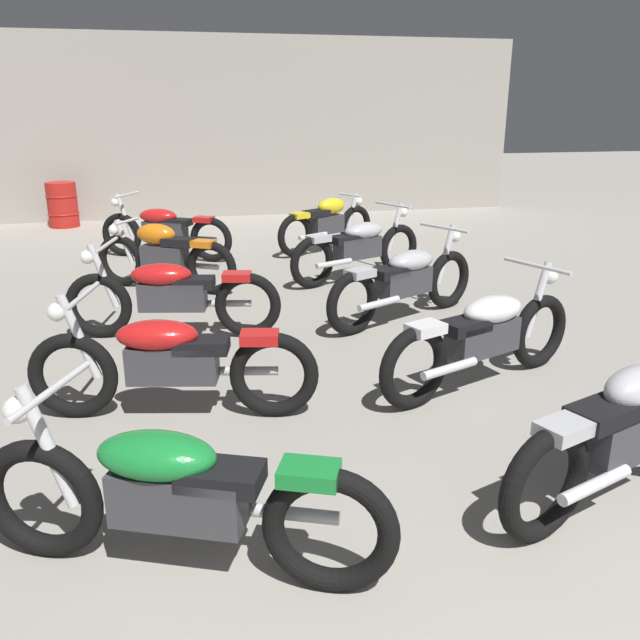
# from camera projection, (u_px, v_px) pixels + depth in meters

# --- Properties ---
(back_wall) EXTENTS (12.54, 0.24, 3.60)m
(back_wall) POSITION_uv_depth(u_px,v_px,m) (224.00, 128.00, 13.51)
(back_wall) COLOR #9E998E
(back_wall) RESTS_ON ground
(motorcycle_left_row_1) EXTENTS (2.04, 1.02, 0.97)m
(motorcycle_left_row_1) POSITION_uv_depth(u_px,v_px,m) (176.00, 493.00, 3.21)
(motorcycle_left_row_1) COLOR black
(motorcycle_left_row_1) RESTS_ON ground
(motorcycle_left_row_2) EXTENTS (2.15, 0.74, 0.97)m
(motorcycle_left_row_2) POSITION_uv_depth(u_px,v_px,m) (171.00, 361.00, 4.87)
(motorcycle_left_row_2) COLOR black
(motorcycle_left_row_2) RESTS_ON ground
(motorcycle_left_row_3) EXTENTS (2.15, 0.74, 0.97)m
(motorcycle_left_row_3) POSITION_uv_depth(u_px,v_px,m) (171.00, 294.00, 6.58)
(motorcycle_left_row_3) COLOR black
(motorcycle_left_row_3) RESTS_ON ground
(motorcycle_left_row_4) EXTENTS (1.75, 1.09, 0.88)m
(motorcycle_left_row_4) POSITION_uv_depth(u_px,v_px,m) (164.00, 255.00, 8.28)
(motorcycle_left_row_4) COLOR black
(motorcycle_left_row_4) RESTS_ON ground
(motorcycle_left_row_5) EXTENTS (1.97, 1.15, 0.97)m
(motorcycle_left_row_5) POSITION_uv_depth(u_px,v_px,m) (164.00, 229.00, 9.98)
(motorcycle_left_row_5) COLOR black
(motorcycle_left_row_5) RESTS_ON ground
(motorcycle_right_row_1) EXTENTS (1.88, 0.80, 0.88)m
(motorcycle_right_row_1) POSITION_uv_depth(u_px,v_px,m) (623.00, 432.00, 3.80)
(motorcycle_right_row_1) COLOR black
(motorcycle_right_row_1) RESTS_ON ground
(motorcycle_right_row_2) EXTENTS (2.05, 1.01, 0.97)m
(motorcycle_right_row_2) POSITION_uv_depth(u_px,v_px,m) (484.00, 335.00, 5.42)
(motorcycle_right_row_2) COLOR black
(motorcycle_right_row_2) RESTS_ON ground
(motorcycle_right_row_3) EXTENTS (1.99, 1.13, 0.97)m
(motorcycle_right_row_3) POSITION_uv_depth(u_px,v_px,m) (405.00, 280.00, 7.11)
(motorcycle_right_row_3) COLOR black
(motorcycle_right_row_3) RESTS_ON ground
(motorcycle_right_row_4) EXTENTS (2.03, 1.05, 0.97)m
(motorcycle_right_row_4) POSITION_uv_depth(u_px,v_px,m) (358.00, 246.00, 8.79)
(motorcycle_right_row_4) COLOR black
(motorcycle_right_row_4) RESTS_ON ground
(motorcycle_right_row_5) EXTENTS (1.78, 1.05, 0.88)m
(motorcycle_right_row_5) POSITION_uv_depth(u_px,v_px,m) (327.00, 223.00, 10.51)
(motorcycle_right_row_5) COLOR black
(motorcycle_right_row_5) RESTS_ON ground
(oil_drum) EXTENTS (0.59, 0.59, 0.85)m
(oil_drum) POSITION_uv_depth(u_px,v_px,m) (63.00, 205.00, 12.64)
(oil_drum) COLOR red
(oil_drum) RESTS_ON ground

